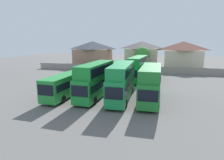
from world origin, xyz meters
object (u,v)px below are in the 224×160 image
at_px(bus_4, 151,82).
at_px(house_terrace_left, 93,54).
at_px(bus_7, 138,67).
at_px(bus_8, 152,72).
at_px(bus_6, 117,70).
at_px(bus_2, 96,78).
at_px(bus_3, 122,80).
at_px(bus_5, 102,69).
at_px(tree_left_of_lot, 142,54).
at_px(house_terrace_right, 183,56).
at_px(house_terrace_centre, 142,55).
at_px(bus_1, 67,83).

relative_size(bus_4, house_terrace_left, 0.91).
relative_size(bus_7, bus_8, 1.03).
distance_m(bus_6, house_terrace_left, 21.40).
relative_size(bus_2, bus_3, 0.97).
bearing_deg(bus_5, house_terrace_left, -149.47).
height_order(bus_7, tree_left_of_lot, tree_left_of_lot).
bearing_deg(bus_2, bus_8, 154.21).
bearing_deg(bus_7, bus_5, -86.79).
bearing_deg(bus_2, bus_7, 164.38).
distance_m(bus_3, house_terrace_right, 33.56).
xyz_separation_m(house_terrace_left, house_terrace_centre, (15.51, 0.30, -0.02)).
height_order(bus_5, house_terrace_left, house_terrace_left).
height_order(bus_4, tree_left_of_lot, tree_left_of_lot).
relative_size(bus_6, tree_left_of_lot, 1.68).
distance_m(house_terrace_left, tree_left_of_lot, 16.98).
bearing_deg(bus_3, house_terrace_right, 158.34).
height_order(bus_2, bus_5, bus_2).
height_order(bus_2, bus_6, bus_2).
relative_size(bus_6, bus_7, 0.99).
xyz_separation_m(bus_2, tree_left_of_lot, (3.92, 26.74, 1.80)).
relative_size(bus_3, bus_4, 1.05).
bearing_deg(bus_1, tree_left_of_lot, 163.98).
distance_m(bus_8, tree_left_of_lot, 13.52).
bearing_deg(house_terrace_left, house_terrace_right, -0.23).
height_order(bus_3, tree_left_of_lot, tree_left_of_lot).
bearing_deg(house_terrace_right, bus_8, -113.15).
distance_m(bus_4, house_terrace_centre, 32.23).
xyz_separation_m(bus_5, house_terrace_centre, (6.81, 17.95, 2.14)).
xyz_separation_m(bus_7, tree_left_of_lot, (-0.48, 12.78, 1.83)).
height_order(bus_2, tree_left_of_lot, tree_left_of_lot).
bearing_deg(tree_left_of_lot, bus_2, -98.34).
xyz_separation_m(bus_7, house_terrace_right, (10.48, 17.69, 1.34)).
height_order(bus_1, bus_3, bus_3).
xyz_separation_m(bus_2, bus_4, (7.90, 0.21, -0.13)).
bearing_deg(bus_2, bus_1, -82.19).
relative_size(bus_4, bus_7, 0.91).
bearing_deg(tree_left_of_lot, bus_3, -90.04).
bearing_deg(bus_7, tree_left_of_lot, -173.57).
xyz_separation_m(bus_1, bus_7, (8.77, 14.42, 0.88)).
height_order(bus_2, bus_8, bus_2).
relative_size(bus_2, house_terrace_right, 1.02).
bearing_deg(bus_1, bus_4, 94.07).
bearing_deg(bus_7, bus_2, -13.18).
xyz_separation_m(bus_3, house_terrace_left, (-16.19, 31.80, 1.30)).
height_order(bus_4, bus_6, bus_4).
relative_size(bus_5, bus_8, 1.06).
xyz_separation_m(bus_2, bus_3, (3.90, -0.03, 0.01)).
height_order(bus_2, bus_7, bus_2).
bearing_deg(house_terrace_centre, bus_2, -95.74).
xyz_separation_m(bus_4, tree_left_of_lot, (-3.98, 26.53, 1.93)).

